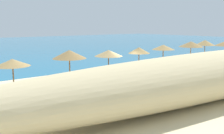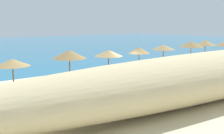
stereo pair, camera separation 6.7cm
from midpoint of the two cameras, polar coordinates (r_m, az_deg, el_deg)
name	(u,v)px [view 1 (the left image)]	position (r m, az deg, el deg)	size (l,w,h in m)	color
ground_plane	(131,80)	(21.59, 4.03, -2.91)	(160.00, 160.00, 0.00)	beige
beach_umbrella_2	(12,63)	(17.84, -21.28, 0.90)	(2.25, 2.25, 2.40)	brown
beach_umbrella_3	(69,54)	(19.02, -9.54, 2.79)	(2.48, 2.48, 2.77)	brown
beach_umbrella_4	(108,53)	(21.27, -0.87, 3.08)	(2.32, 2.32, 2.52)	brown
beach_umbrella_5	(139,50)	(23.28, 5.92, 3.69)	(1.94, 1.94, 2.58)	brown
beach_umbrella_6	(163,47)	(26.33, 11.22, 4.31)	(2.26, 2.26, 2.60)	brown
beach_umbrella_7	(191,44)	(28.84, 17.03, 4.86)	(2.59, 2.59, 2.83)	brown
beach_umbrella_8	(205,43)	(32.07, 19.85, 5.09)	(2.27, 2.27, 2.82)	brown
lounge_chair_1	(213,61)	(32.50, 21.46, 1.30)	(1.53, 1.26, 0.93)	#199972
lounge_chair_3	(167,66)	(26.17, 12.09, 0.12)	(1.65, 1.12, 1.10)	yellow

